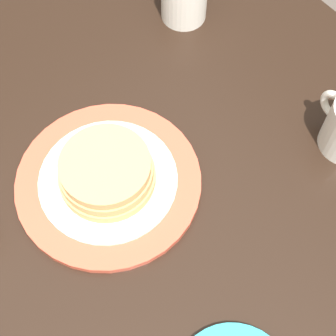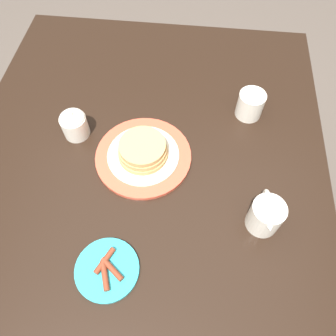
{
  "view_description": "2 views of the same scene",
  "coord_description": "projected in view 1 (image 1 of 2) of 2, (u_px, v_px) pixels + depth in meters",
  "views": [
    {
      "loc": [
        -0.37,
        0.14,
        1.47
      ],
      "look_at": [
        -0.08,
        -0.08,
        0.8
      ],
      "focal_mm": 55.0,
      "sensor_mm": 36.0,
      "label": 1
    },
    {
      "loc": [
        -0.55,
        -0.13,
        1.57
      ],
      "look_at": [
        -0.08,
        -0.08,
        0.8
      ],
      "focal_mm": 35.0,
      "sensor_mm": 36.0,
      "label": 2
    }
  ],
  "objects": [
    {
      "name": "dining_table",
      "position": [
        105.0,
        202.0,
        0.9
      ],
      "size": [
        1.19,
        1.07,
        0.77
      ],
      "color": "black",
      "rests_on": "ground_plane"
    },
    {
      "name": "ground_plane",
      "position": [
        130.0,
        298.0,
        1.47
      ],
      "size": [
        8.0,
        8.0,
        0.0
      ],
      "primitive_type": "plane",
      "color": "#51473F"
    },
    {
      "name": "pancake_plate",
      "position": [
        107.0,
        177.0,
        0.76
      ],
      "size": [
        0.28,
        0.28,
        0.07
      ],
      "color": "#DB5138",
      "rests_on": "dining_table"
    }
  ]
}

